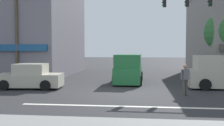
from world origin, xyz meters
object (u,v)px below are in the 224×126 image
Objects in this scene: sedan_crossing_rightbound at (30,77)px; van_waiting_far at (224,73)px; van_crossing_center at (128,69)px; pedestrian_mid_crossing at (185,78)px; traffic_light_mast at (216,21)px; utility_pole_near_left at (16,24)px.

van_waiting_far is (12.26, 1.21, 0.29)m from sedan_crossing_rightbound.
van_crossing_center is at bearing 160.34° from van_waiting_far.
van_waiting_far is at bearing 5.62° from sedan_crossing_rightbound.
sedan_crossing_rightbound is at bearing -150.98° from van_crossing_center.
van_waiting_far is 3.89m from pedestrian_mid_crossing.
pedestrian_mid_crossing is (9.42, -1.45, 0.24)m from sedan_crossing_rightbound.
traffic_light_mast is at bearing -17.27° from van_crossing_center.
utility_pole_near_left is at bearing 172.97° from van_waiting_far.
sedan_crossing_rightbound is 2.52× the size of pedestrian_mid_crossing.
utility_pole_near_left is 2.02× the size of sedan_crossing_rightbound.
van_waiting_far reaches higher than sedan_crossing_rightbound.
sedan_crossing_rightbound is at bearing -172.12° from traffic_light_mast.
sedan_crossing_rightbound is at bearing -174.38° from van_waiting_far.
utility_pole_near_left is 1.83× the size of van_crossing_center.
sedan_crossing_rightbound is at bearing 171.25° from pedestrian_mid_crossing.
van_crossing_center is 6.51m from van_waiting_far.
pedestrian_mid_crossing is at bearing -55.82° from van_crossing_center.
van_waiting_far is (0.46, -0.43, -3.30)m from traffic_light_mast.
van_crossing_center reaches higher than sedan_crossing_rightbound.
traffic_light_mast reaches higher than van_waiting_far.
utility_pole_near_left is 15.05m from van_waiting_far.
van_crossing_center is (8.42, 0.40, -3.40)m from utility_pole_near_left.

